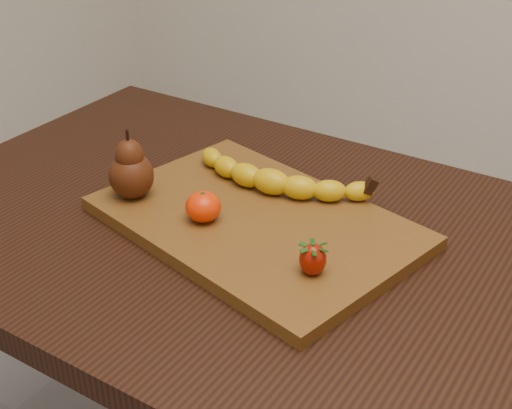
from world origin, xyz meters
The scene contains 6 objects.
table centered at (0.00, 0.00, 0.66)m, with size 1.00×0.70×0.76m.
cutting_board centered at (0.05, 0.00, 0.77)m, with size 0.45×0.30×0.02m, color brown.
banana centered at (0.03, 0.07, 0.80)m, with size 0.25×0.07×0.04m, color #E6B70A, non-canonical shape.
pear centered at (-0.14, -0.05, 0.83)m, with size 0.07×0.07×0.11m, color #491E0B, non-canonical shape.
mandarin centered at (-0.01, -0.05, 0.80)m, with size 0.05×0.05×0.04m, color #FD3102.
strawberry centered at (0.18, -0.08, 0.80)m, with size 0.04×0.04×0.04m, color #971404, non-canonical shape.
Camera 1 is at (0.52, -0.74, 1.31)m, focal length 50.00 mm.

